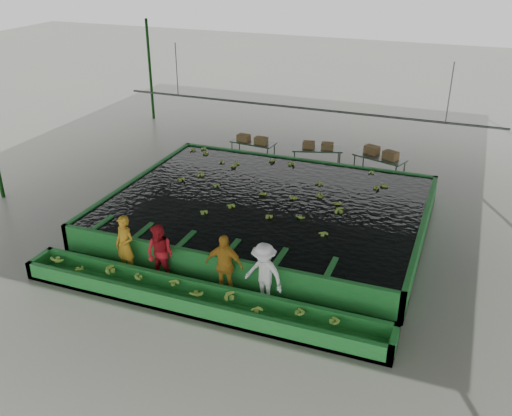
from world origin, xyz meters
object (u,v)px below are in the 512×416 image
at_px(box_stack_mid, 318,148).
at_px(worker_b, 160,254).
at_px(packing_table_left, 253,151).
at_px(packing_table_mid, 317,159).
at_px(box_stack_left, 252,142).
at_px(box_stack_right, 381,156).
at_px(sorting_trough, 198,299).
at_px(worker_c, 224,265).
at_px(packing_table_right, 379,168).
at_px(flotation_tank, 267,211).
at_px(worker_a, 125,245).
at_px(worker_d, 264,274).

bearing_deg(box_stack_mid, worker_b, -100.27).
bearing_deg(packing_table_left, worker_b, -83.66).
xyz_separation_m(packing_table_mid, box_stack_left, (-2.75, -0.12, 0.39)).
height_order(box_stack_left, box_stack_mid, box_stack_mid).
bearing_deg(box_stack_right, sorting_trough, -104.77).
relative_size(sorting_trough, box_stack_right, 7.08).
distance_m(sorting_trough, worker_c, 1.09).
height_order(packing_table_right, box_stack_mid, box_stack_mid).
bearing_deg(box_stack_mid, worker_c, -89.03).
distance_m(flotation_tank, packing_table_right, 5.88).
bearing_deg(worker_b, packing_table_mid, 84.42).
xyz_separation_m(packing_table_right, box_stack_mid, (-2.49, 0.05, 0.46)).
distance_m(flotation_tank, worker_a, 5.04).
relative_size(packing_table_mid, packing_table_right, 1.00).
bearing_deg(box_stack_right, worker_a, -119.11).
bearing_deg(worker_c, flotation_tank, 90.80).
height_order(packing_table_left, packing_table_mid, packing_table_mid).
xyz_separation_m(worker_a, box_stack_left, (0.04, 9.47, -0.03)).
bearing_deg(packing_table_mid, box_stack_right, 0.05).
bearing_deg(worker_a, worker_b, 13.00).
bearing_deg(packing_table_mid, packing_table_right, -1.73).
bearing_deg(worker_a, box_stack_mid, 86.50).
distance_m(worker_b, worker_c, 1.90).
distance_m(worker_a, packing_table_right, 10.90).
bearing_deg(packing_table_left, sorting_trough, -76.10).
relative_size(packing_table_mid, box_stack_right, 1.42).
bearing_deg(worker_c, box_stack_right, 71.83).
bearing_deg(packing_table_right, worker_c, -103.74).
relative_size(flotation_tank, sorting_trough, 1.00).
xyz_separation_m(flotation_tank, worker_c, (0.39, -4.30, 0.43)).
height_order(worker_b, box_stack_mid, worker_b).
height_order(packing_table_right, box_stack_left, box_stack_left).
height_order(worker_d, box_stack_left, worker_d).
distance_m(worker_d, packing_table_right, 9.60).
height_order(worker_a, box_stack_mid, worker_a).
xyz_separation_m(sorting_trough, box_stack_mid, (0.23, 10.36, 0.66)).
height_order(worker_a, box_stack_right, worker_a).
xyz_separation_m(flotation_tank, packing_table_right, (2.72, 5.21, 0.00)).
bearing_deg(sorting_trough, worker_a, 162.90).
distance_m(worker_c, worker_d, 1.10).
height_order(worker_c, box_stack_mid, worker_c).
bearing_deg(sorting_trough, box_stack_left, 104.01).
relative_size(worker_a, worker_b, 1.05).
bearing_deg(worker_a, box_stack_left, 102.77).
distance_m(packing_table_right, box_stack_right, 0.46).
height_order(flotation_tank, worker_b, worker_b).
xyz_separation_m(worker_d, packing_table_mid, (-1.31, 9.59, -0.41)).
relative_size(packing_table_left, box_stack_left, 1.41).
bearing_deg(box_stack_right, packing_table_left, -179.66).
relative_size(flotation_tank, box_stack_right, 7.08).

